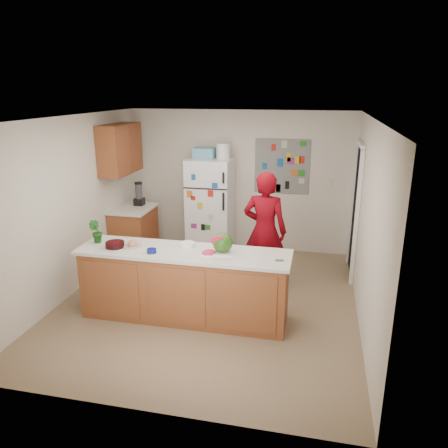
% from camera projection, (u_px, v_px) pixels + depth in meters
% --- Properties ---
extents(floor, '(4.00, 4.50, 0.02)m').
position_uv_depth(floor, '(209.00, 301.00, 6.12)').
color(floor, brown).
rests_on(floor, ground).
extents(wall_back, '(4.00, 0.02, 2.50)m').
position_uv_depth(wall_back, '(240.00, 181.00, 7.85)').
color(wall_back, beige).
rests_on(wall_back, ground).
extents(wall_left, '(0.02, 4.50, 2.50)m').
position_uv_depth(wall_left, '(71.00, 207.00, 6.16)').
color(wall_left, beige).
rests_on(wall_left, ground).
extents(wall_right, '(0.02, 4.50, 2.50)m').
position_uv_depth(wall_right, '(368.00, 225.00, 5.33)').
color(wall_right, beige).
rests_on(wall_right, ground).
extents(ceiling, '(4.00, 4.50, 0.02)m').
position_uv_depth(ceiling, '(207.00, 117.00, 5.37)').
color(ceiling, white).
rests_on(ceiling, wall_back).
extents(doorway, '(0.03, 0.85, 2.04)m').
position_uv_depth(doorway, '(356.00, 212.00, 6.76)').
color(doorway, black).
rests_on(doorway, ground).
extents(peninsula_base, '(2.60, 0.62, 0.88)m').
position_uv_depth(peninsula_base, '(184.00, 286.00, 5.56)').
color(peninsula_base, brown).
rests_on(peninsula_base, floor).
extents(peninsula_top, '(2.68, 0.70, 0.04)m').
position_uv_depth(peninsula_top, '(183.00, 252.00, 5.42)').
color(peninsula_top, silver).
rests_on(peninsula_top, peninsula_base).
extents(side_counter_base, '(0.60, 0.80, 0.86)m').
position_uv_depth(side_counter_base, '(134.00, 234.00, 7.60)').
color(side_counter_base, brown).
rests_on(side_counter_base, floor).
extents(side_counter_top, '(0.64, 0.84, 0.04)m').
position_uv_depth(side_counter_top, '(133.00, 209.00, 7.46)').
color(side_counter_top, silver).
rests_on(side_counter_top, side_counter_base).
extents(upper_cabinets, '(0.35, 1.00, 0.80)m').
position_uv_depth(upper_cabinets, '(120.00, 149.00, 7.14)').
color(upper_cabinets, brown).
rests_on(upper_cabinets, wall_left).
extents(refrigerator, '(0.75, 0.70, 1.70)m').
position_uv_depth(refrigerator, '(211.00, 207.00, 7.71)').
color(refrigerator, silver).
rests_on(refrigerator, floor).
extents(fridge_top_bin, '(0.35, 0.28, 0.18)m').
position_uv_depth(fridge_top_bin, '(204.00, 153.00, 7.45)').
color(fridge_top_bin, '#5999B2').
rests_on(fridge_top_bin, refrigerator).
extents(photo_collage, '(0.95, 0.01, 0.95)m').
position_uv_depth(photo_collage, '(282.00, 166.00, 7.59)').
color(photo_collage, slate).
rests_on(photo_collage, wall_back).
extents(person, '(0.68, 0.49, 1.75)m').
position_uv_depth(person, '(265.00, 231.00, 6.30)').
color(person, '#69030D').
rests_on(person, floor).
extents(blender_appliance, '(0.12, 0.12, 0.38)m').
position_uv_depth(blender_appliance, '(139.00, 194.00, 7.56)').
color(blender_appliance, black).
rests_on(blender_appliance, side_counter_top).
extents(cutting_board, '(0.44, 0.37, 0.01)m').
position_uv_depth(cutting_board, '(218.00, 253.00, 5.34)').
color(cutting_board, silver).
rests_on(cutting_board, peninsula_top).
extents(watermelon, '(0.25, 0.25, 0.25)m').
position_uv_depth(watermelon, '(223.00, 242.00, 5.31)').
color(watermelon, '#14540C').
rests_on(watermelon, cutting_board).
extents(watermelon_slice, '(0.16, 0.16, 0.02)m').
position_uv_depth(watermelon_slice, '(209.00, 252.00, 5.31)').
color(watermelon_slice, '#E83A30').
rests_on(watermelon_slice, cutting_board).
extents(cherry_bowl, '(0.30, 0.30, 0.07)m').
position_uv_depth(cherry_bowl, '(115.00, 245.00, 5.53)').
color(cherry_bowl, black).
rests_on(cherry_bowl, peninsula_top).
extents(white_bowl, '(0.22, 0.22, 0.06)m').
position_uv_depth(white_bowl, '(187.00, 245.00, 5.54)').
color(white_bowl, silver).
rests_on(white_bowl, peninsula_top).
extents(cobalt_bowl, '(0.15, 0.15, 0.05)m').
position_uv_depth(cobalt_bowl, '(152.00, 251.00, 5.35)').
color(cobalt_bowl, navy).
rests_on(cobalt_bowl, peninsula_top).
extents(plate, '(0.30, 0.30, 0.02)m').
position_uv_depth(plate, '(132.00, 246.00, 5.55)').
color(plate, '#B0A987').
rests_on(plate, peninsula_top).
extents(paper_towel, '(0.19, 0.17, 0.02)m').
position_uv_depth(paper_towel, '(222.00, 253.00, 5.30)').
color(paper_towel, white).
rests_on(paper_towel, peninsula_top).
extents(keys, '(0.10, 0.07, 0.01)m').
position_uv_depth(keys, '(279.00, 260.00, 5.09)').
color(keys, gray).
rests_on(keys, peninsula_top).
extents(potted_plant, '(0.18, 0.16, 0.30)m').
position_uv_depth(potted_plant, '(96.00, 232.00, 5.67)').
color(potted_plant, '#1B460F').
rests_on(potted_plant, peninsula_top).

